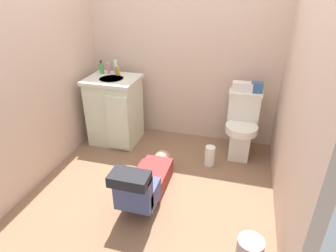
{
  "coord_description": "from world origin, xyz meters",
  "views": [
    {
      "loc": [
        0.74,
        -2.25,
        1.86
      ],
      "look_at": [
        0.02,
        0.38,
        0.45
      ],
      "focal_mm": 30.77,
      "sensor_mm": 36.0,
      "label": 1
    }
  ],
  "objects_px": {
    "faucet": "(117,70)",
    "soap_dispenser": "(101,68)",
    "tissue_box": "(243,87)",
    "bottle_pink": "(108,69)",
    "bottle_clear": "(115,67)",
    "paper_towel_roll": "(210,156)",
    "person_plumber": "(146,181)",
    "toiletry_bag": "(257,87)",
    "bottle_amber": "(118,71)",
    "toilet": "(242,126)",
    "vanity_cabinet": "(115,110)"
  },
  "relations": [
    {
      "from": "faucet",
      "to": "soap_dispenser",
      "type": "xyz_separation_m",
      "value": [
        -0.19,
        -0.02,
        0.02
      ]
    },
    {
      "from": "tissue_box",
      "to": "faucet",
      "type": "bearing_deg",
      "value": -179.32
    },
    {
      "from": "faucet",
      "to": "bottle_pink",
      "type": "height_order",
      "value": "bottle_pink"
    },
    {
      "from": "faucet",
      "to": "soap_dispenser",
      "type": "distance_m",
      "value": 0.19
    },
    {
      "from": "bottle_clear",
      "to": "paper_towel_roll",
      "type": "distance_m",
      "value": 1.53
    },
    {
      "from": "tissue_box",
      "to": "soap_dispenser",
      "type": "height_order",
      "value": "soap_dispenser"
    },
    {
      "from": "bottle_clear",
      "to": "faucet",
      "type": "bearing_deg",
      "value": -35.82
    },
    {
      "from": "person_plumber",
      "to": "bottle_clear",
      "type": "bearing_deg",
      "value": 124.26
    },
    {
      "from": "faucet",
      "to": "person_plumber",
      "type": "bearing_deg",
      "value": -56.16
    },
    {
      "from": "toiletry_bag",
      "to": "bottle_pink",
      "type": "distance_m",
      "value": 1.73
    },
    {
      "from": "toiletry_bag",
      "to": "soap_dispenser",
      "type": "relative_size",
      "value": 0.75
    },
    {
      "from": "tissue_box",
      "to": "soap_dispenser",
      "type": "xyz_separation_m",
      "value": [
        -1.67,
        -0.04,
        0.09
      ]
    },
    {
      "from": "paper_towel_roll",
      "to": "bottle_clear",
      "type": "bearing_deg",
      "value": 161.8
    },
    {
      "from": "tissue_box",
      "to": "person_plumber",
      "type": "bearing_deg",
      "value": -124.89
    },
    {
      "from": "paper_towel_roll",
      "to": "bottle_pink",
      "type": "bearing_deg",
      "value": 163.89
    },
    {
      "from": "bottle_clear",
      "to": "bottle_amber",
      "type": "height_order",
      "value": "bottle_clear"
    },
    {
      "from": "toilet",
      "to": "soap_dispenser",
      "type": "height_order",
      "value": "soap_dispenser"
    },
    {
      "from": "bottle_clear",
      "to": "bottle_amber",
      "type": "relative_size",
      "value": 1.63
    },
    {
      "from": "vanity_cabinet",
      "to": "tissue_box",
      "type": "distance_m",
      "value": 1.53
    },
    {
      "from": "bottle_pink",
      "to": "paper_towel_roll",
      "type": "distance_m",
      "value": 1.58
    },
    {
      "from": "toiletry_bag",
      "to": "paper_towel_roll",
      "type": "bearing_deg",
      "value": -134.65
    },
    {
      "from": "bottle_pink",
      "to": "bottle_clear",
      "type": "distance_m",
      "value": 0.09
    },
    {
      "from": "soap_dispenser",
      "to": "toilet",
      "type": "bearing_deg",
      "value": -1.78
    },
    {
      "from": "paper_towel_roll",
      "to": "faucet",
      "type": "bearing_deg",
      "value": 162.18
    },
    {
      "from": "bottle_pink",
      "to": "toiletry_bag",
      "type": "bearing_deg",
      "value": 0.88
    },
    {
      "from": "toiletry_bag",
      "to": "bottle_clear",
      "type": "xyz_separation_m",
      "value": [
        -1.65,
        -0.0,
        0.1
      ]
    },
    {
      "from": "tissue_box",
      "to": "bottle_clear",
      "type": "xyz_separation_m",
      "value": [
        -1.5,
        -0.0,
        0.1
      ]
    },
    {
      "from": "faucet",
      "to": "soap_dispenser",
      "type": "relative_size",
      "value": 0.6
    },
    {
      "from": "vanity_cabinet",
      "to": "bottle_pink",
      "type": "relative_size",
      "value": 6.23
    },
    {
      "from": "person_plumber",
      "to": "soap_dispenser",
      "type": "xyz_separation_m",
      "value": [
        -0.91,
        1.05,
        0.71
      ]
    },
    {
      "from": "person_plumber",
      "to": "bottle_amber",
      "type": "relative_size",
      "value": 10.22
    },
    {
      "from": "vanity_cabinet",
      "to": "faucet",
      "type": "distance_m",
      "value": 0.47
    },
    {
      "from": "soap_dispenser",
      "to": "bottle_amber",
      "type": "distance_m",
      "value": 0.21
    },
    {
      "from": "faucet",
      "to": "bottle_clear",
      "type": "relative_size",
      "value": 0.59
    },
    {
      "from": "soap_dispenser",
      "to": "toiletry_bag",
      "type": "bearing_deg",
      "value": 1.18
    },
    {
      "from": "toiletry_bag",
      "to": "vanity_cabinet",
      "type": "bearing_deg",
      "value": -174.25
    },
    {
      "from": "toilet",
      "to": "paper_towel_roll",
      "type": "height_order",
      "value": "toilet"
    },
    {
      "from": "bottle_clear",
      "to": "bottle_pink",
      "type": "bearing_deg",
      "value": -163.11
    },
    {
      "from": "faucet",
      "to": "bottle_amber",
      "type": "bearing_deg",
      "value": -51.48
    },
    {
      "from": "person_plumber",
      "to": "toiletry_bag",
      "type": "height_order",
      "value": "toiletry_bag"
    },
    {
      "from": "vanity_cabinet",
      "to": "person_plumber",
      "type": "bearing_deg",
      "value": -52.3
    },
    {
      "from": "bottle_amber",
      "to": "faucet",
      "type": "bearing_deg",
      "value": 128.52
    },
    {
      "from": "toilet",
      "to": "faucet",
      "type": "bearing_deg",
      "value": 177.25
    },
    {
      "from": "vanity_cabinet",
      "to": "bottle_amber",
      "type": "bearing_deg",
      "value": 79.82
    },
    {
      "from": "faucet",
      "to": "person_plumber",
      "type": "height_order",
      "value": "faucet"
    },
    {
      "from": "vanity_cabinet",
      "to": "bottle_amber",
      "type": "xyz_separation_m",
      "value": [
        0.02,
        0.12,
        0.45
      ]
    },
    {
      "from": "soap_dispenser",
      "to": "faucet",
      "type": "bearing_deg",
      "value": 6.01
    },
    {
      "from": "person_plumber",
      "to": "tissue_box",
      "type": "bearing_deg",
      "value": 55.11
    },
    {
      "from": "toiletry_bag",
      "to": "bottle_amber",
      "type": "bearing_deg",
      "value": -178.29
    },
    {
      "from": "faucet",
      "to": "bottle_clear",
      "type": "bearing_deg",
      "value": 144.18
    }
  ]
}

